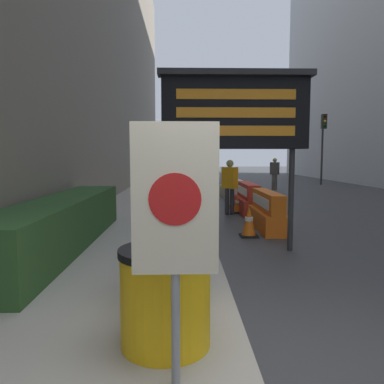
% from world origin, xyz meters
% --- Properties ---
extents(sidewalk_left, '(3.26, 56.00, 0.12)m').
position_xyz_m(sidewalk_left, '(-1.63, 0.00, 0.06)').
color(sidewalk_left, '#A39E93').
rests_on(sidewalk_left, ground_plane).
extents(hedge_strip, '(0.90, 5.52, 0.84)m').
position_xyz_m(hedge_strip, '(-2.66, 3.81, 0.55)').
color(hedge_strip, '#284C23').
rests_on(hedge_strip, sidewalk_left).
extents(barrel_drum_foreground, '(0.77, 0.77, 0.82)m').
position_xyz_m(barrel_drum_foreground, '(-0.71, 0.38, 0.54)').
color(barrel_drum_foreground, yellow).
rests_on(barrel_drum_foreground, sidewalk_left).
extents(barrel_drum_middle, '(0.77, 0.77, 0.82)m').
position_xyz_m(barrel_drum_middle, '(-0.71, 1.30, 0.54)').
color(barrel_drum_middle, yellow).
rests_on(barrel_drum_middle, sidewalk_left).
extents(warning_sign, '(0.57, 0.08, 1.79)m').
position_xyz_m(warning_sign, '(-0.61, -0.20, 1.31)').
color(warning_sign, gray).
rests_on(warning_sign, sidewalk_left).
extents(message_board, '(2.67, 0.36, 3.15)m').
position_xyz_m(message_board, '(0.35, 3.95, 2.44)').
color(message_board, '#28282B').
rests_on(message_board, ground_plane).
extents(jersey_barrier_orange_far, '(0.54, 2.08, 0.88)m').
position_xyz_m(jersey_barrier_orange_far, '(1.40, 5.94, 0.39)').
color(jersey_barrier_orange_far, orange).
rests_on(jersey_barrier_orange_far, ground_plane).
extents(jersey_barrier_red_striped, '(0.59, 2.05, 0.89)m').
position_xyz_m(jersey_barrier_red_striped, '(1.40, 8.52, 0.39)').
color(jersey_barrier_red_striped, red).
rests_on(jersey_barrier_red_striped, ground_plane).
extents(jersey_barrier_white, '(0.65, 1.68, 0.83)m').
position_xyz_m(jersey_barrier_white, '(1.40, 10.80, 0.36)').
color(jersey_barrier_white, silver).
rests_on(jersey_barrier_white, ground_plane).
extents(jersey_barrier_cream, '(0.62, 2.02, 0.87)m').
position_xyz_m(jersey_barrier_cream, '(1.40, 13.06, 0.38)').
color(jersey_barrier_cream, beige).
rests_on(jersey_barrier_cream, ground_plane).
extents(traffic_cone_near, '(0.41, 0.41, 0.73)m').
position_xyz_m(traffic_cone_near, '(0.45, 10.00, 0.36)').
color(traffic_cone_near, black).
rests_on(traffic_cone_near, ground_plane).
extents(traffic_cone_mid, '(0.37, 0.37, 0.65)m').
position_xyz_m(traffic_cone_mid, '(0.83, 5.14, 0.32)').
color(traffic_cone_mid, black).
rests_on(traffic_cone_mid, ground_plane).
extents(traffic_cone_far, '(0.32, 0.32, 0.57)m').
position_xyz_m(traffic_cone_far, '(1.09, 8.47, 0.28)').
color(traffic_cone_far, black).
rests_on(traffic_cone_far, ground_plane).
extents(traffic_light_near_curb, '(0.28, 0.45, 4.32)m').
position_xyz_m(traffic_light_near_curb, '(0.80, 16.54, 3.11)').
color(traffic_light_near_curb, '#2D2D30').
rests_on(traffic_light_near_curb, ground_plane).
extents(traffic_light_far_side, '(0.28, 0.45, 4.16)m').
position_xyz_m(traffic_light_far_side, '(7.76, 19.51, 3.01)').
color(traffic_light_far_side, '#2D2D30').
rests_on(traffic_light_far_side, ground_plane).
extents(pedestrian_worker, '(0.48, 0.47, 1.59)m').
position_xyz_m(pedestrian_worker, '(0.80, 8.16, 0.94)').
color(pedestrian_worker, '#333338').
rests_on(pedestrian_worker, ground_plane).
extents(pedestrian_passerby, '(0.49, 0.44, 1.61)m').
position_xyz_m(pedestrian_passerby, '(4.09, 16.21, 0.95)').
color(pedestrian_passerby, '#514C42').
rests_on(pedestrian_passerby, ground_plane).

